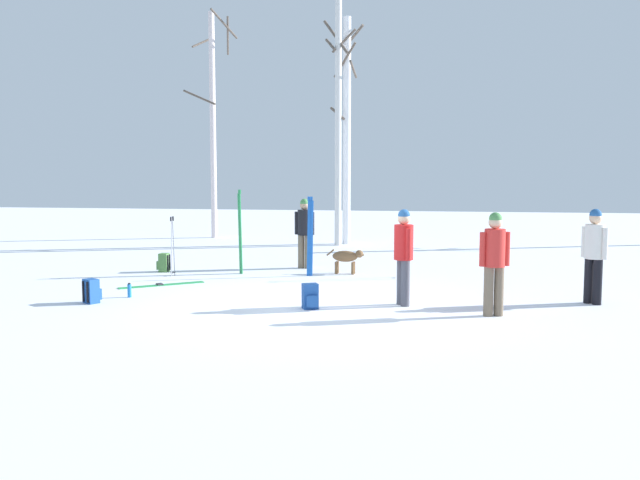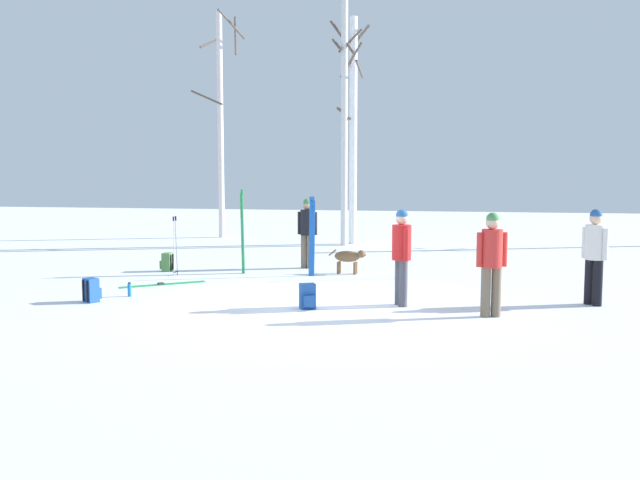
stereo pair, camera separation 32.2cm
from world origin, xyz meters
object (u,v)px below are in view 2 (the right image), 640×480
Objects in this scene: ski_poles_1 at (175,244)px; dog at (349,257)px; person_3 at (402,251)px; birch_tree_2 at (353,127)px; ski_pair_planted_1 at (312,237)px; birch_tree_1 at (345,121)px; backpack_1 at (167,262)px; birch_tree_0 at (221,121)px; backpack_2 at (91,290)px; ski_pair_planted_0 at (242,232)px; person_0 at (595,251)px; person_1 at (492,257)px; water_bottle_0 at (130,290)px; person_2 at (307,228)px; ski_pair_lying_0 at (163,284)px; ski_poles_0 at (402,246)px; backpack_0 at (308,297)px.

dog is at bearing 13.77° from ski_poles_1.
birch_tree_2 is (-2.37, 10.24, 2.84)m from person_3.
birch_tree_1 is at bearing 92.55° from ski_pair_planted_1.
birch_tree_0 is (-1.50, 8.38, 3.97)m from backpack_1.
birch_tree_0 reaches higher than backpack_2.
ski_pair_planted_0 is 1.08× the size of ski_pair_planted_1.
person_0 is 7.73m from ski_pair_planted_0.
person_0 is 2.29m from person_1.
person_0 is at bearing -23.39° from ski_pair_planted_1.
water_bottle_0 is at bearing -105.09° from birch_tree_2.
person_3 is at bearing -59.00° from person_2.
water_bottle_0 is 12.54m from birch_tree_0.
person_0 is 0.22× the size of birch_tree_0.
person_1 reaches higher than ski_pair_lying_0.
person_1 reaches higher than ski_poles_0.
backpack_0 and backpack_2 have the same top height.
birch_tree_0 is at bearing 123.03° from person_2.
backpack_0 is at bearing -28.44° from ski_pair_lying_0.
dog is 3.27× the size of water_bottle_0.
person_0 reaches higher than ski_poles_0.
ski_poles_1 is at bearing -157.43° from ski_pair_planted_0.
person_3 is 0.95× the size of ski_pair_planted_1.
person_0 and person_1 have the same top height.
ski_poles_1 is (-2.74, -1.73, -0.25)m from person_2.
ski_pair_planted_0 is 4.46× the size of backpack_2.
person_2 is 0.87× the size of ski_pair_planted_0.
birch_tree_2 is (-0.80, 10.83, 3.61)m from backpack_0.
backpack_2 is (-7.09, -0.07, -0.77)m from person_1.
ski_pair_planted_1 is at bearing 49.33° from backpack_2.
ski_pair_planted_0 is 1.56m from ski_poles_1.
birch_tree_2 is at bearing -15.25° from birch_tree_0.
person_1 is 1.65m from person_3.
dog is at bearing 88.66° from backpack_0.
birch_tree_1 is at bearing 95.41° from backpack_0.
water_bottle_0 is (-4.93, -3.25, -0.61)m from ski_poles_0.
ski_pair_lying_0 is 0.19× the size of birch_tree_0.
person_1 is 3.90× the size of backpack_2.
person_3 is 1.26× the size of ski_poles_1.
birch_tree_0 is (-8.83, 12.25, 3.20)m from person_1.
birch_tree_1 is (0.08, 5.38, 3.01)m from person_2.
ski_poles_0 is (-0.22, 3.17, -0.24)m from person_3.
dog is 2.04× the size of backpack_1.
birch_tree_1 reaches higher than dog.
person_1 is 0.95× the size of ski_pair_planted_1.
ski_poles_0 reaches higher than dog.
birch_tree_1 reaches higher than ski_pair_planted_1.
birch_tree_1 is at bearing -110.68° from birch_tree_2.
backpack_1 is 1.00× the size of backpack_2.
backpack_0 is (3.51, -1.90, 0.20)m from ski_pair_lying_0.
person_1 is at bearing -143.55° from person_0.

